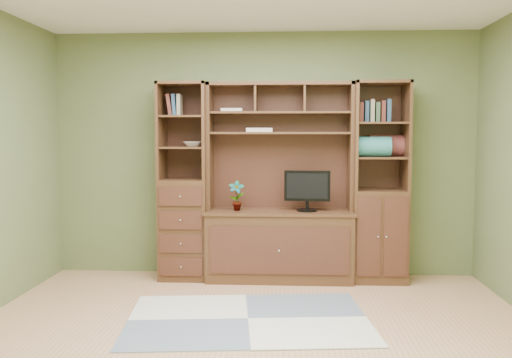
# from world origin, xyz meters

# --- Properties ---
(room) EXTENTS (4.60, 4.10, 2.64)m
(room) POSITION_xyz_m (0.00, 0.00, 1.30)
(room) COLOR tan
(room) RESTS_ON ground
(center_hutch) EXTENTS (1.54, 0.53, 2.05)m
(center_hutch) POSITION_xyz_m (0.18, 1.73, 1.02)
(center_hutch) COLOR #452A18
(center_hutch) RESTS_ON ground
(left_tower) EXTENTS (0.50, 0.45, 2.05)m
(left_tower) POSITION_xyz_m (-0.82, 1.77, 1.02)
(left_tower) COLOR #452A18
(left_tower) RESTS_ON ground
(right_tower) EXTENTS (0.55, 0.45, 2.05)m
(right_tower) POSITION_xyz_m (1.21, 1.77, 1.02)
(right_tower) COLOR #452A18
(right_tower) RESTS_ON ground
(rug) EXTENTS (2.08, 1.50, 0.01)m
(rug) POSITION_xyz_m (-0.06, 0.48, 0.01)
(rug) COLOR #A5AAAA
(rug) RESTS_ON ground
(monitor) EXTENTS (0.49, 0.25, 0.57)m
(monitor) POSITION_xyz_m (0.46, 1.70, 1.02)
(monitor) COLOR black
(monitor) RESTS_ON center_hutch
(orchid) EXTENTS (0.16, 0.11, 0.31)m
(orchid) POSITION_xyz_m (-0.26, 1.70, 0.89)
(orchid) COLOR #AC613A
(orchid) RESTS_ON center_hutch
(magazines) EXTENTS (0.27, 0.20, 0.04)m
(magazines) POSITION_xyz_m (-0.03, 1.82, 1.56)
(magazines) COLOR beige
(magazines) RESTS_ON center_hutch
(bowl) EXTENTS (0.21, 0.21, 0.05)m
(bowl) POSITION_xyz_m (-0.72, 1.77, 1.42)
(bowl) COLOR beige
(bowl) RESTS_ON left_tower
(blanket_teal) EXTENTS (0.35, 0.20, 0.20)m
(blanket_teal) POSITION_xyz_m (1.12, 1.73, 1.39)
(blanket_teal) COLOR #2D7876
(blanket_teal) RESTS_ON right_tower
(blanket_red) EXTENTS (0.40, 0.22, 0.22)m
(blanket_red) POSITION_xyz_m (1.31, 1.85, 1.40)
(blanket_red) COLOR brown
(blanket_red) RESTS_ON right_tower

